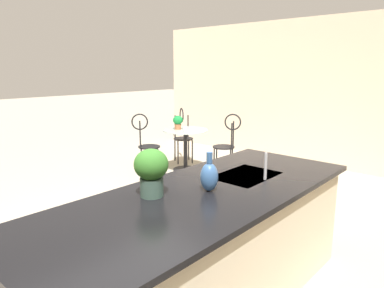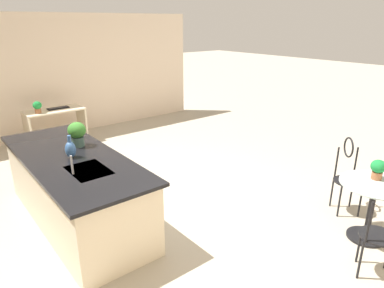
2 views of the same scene
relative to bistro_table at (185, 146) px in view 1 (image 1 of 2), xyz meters
name	(u,v)px [view 1 (image 1 of 2)]	position (x,y,z in m)	size (l,w,h in m)	color
ground_plane	(157,253)	(2.31, 1.75, -0.45)	(40.00, 40.00, 0.00)	#B2A893
wall_left_window	(331,94)	(-1.95, 1.75, 0.90)	(0.12, 7.80, 2.70)	beige
kitchen_island	(203,250)	(2.61, 2.60, 0.02)	(2.80, 1.06, 0.92)	beige
bistro_table	(185,146)	(0.00, 0.00, 0.00)	(0.80, 0.80, 0.74)	black
chair_near_window	(146,140)	(0.55, -0.43, 0.13)	(0.53, 0.53, 1.04)	black
chair_by_island	(183,132)	(-0.44, -0.48, 0.13)	(0.53, 0.53, 1.04)	black
chair_toward_desk	(227,141)	(-0.37, 0.63, 0.13)	(0.52, 0.52, 1.04)	black
sink_faucet	(266,166)	(2.06, 2.78, 0.58)	(0.02, 0.02, 0.22)	#B2B5BA
potted_plant_on_table	(178,121)	(0.06, -0.13, 0.43)	(0.17, 0.17, 0.24)	#9E603D
potted_plant_counter_near	(151,169)	(2.91, 2.38, 0.67)	(0.24, 0.24, 0.34)	#385147
vase_on_counter	(209,176)	(2.56, 2.61, 0.58)	(0.13, 0.13, 0.29)	#386099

